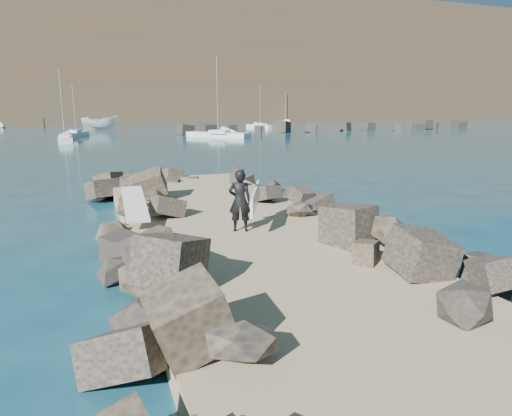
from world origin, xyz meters
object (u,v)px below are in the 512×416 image
Objects in this scene: surfer_with_board at (242,200)px; sailboat_f at (286,122)px; radome at (373,4)px; surfboard_resting at (135,207)px; boat_imported at (100,123)px.

sailboat_f reaches higher than surfer_with_board.
radome is 104.19m from sailboat_f.
sailboat_f is (43.26, 87.09, -0.69)m from surfboard_resting.
radome is (110.08, 154.11, 42.89)m from surfboard_resting.
surfer_with_board is (2.70, -2.11, 0.43)m from surfboard_resting.
radome is at bearing 45.08° from sailboat_f.
sailboat_f is (-66.82, -67.02, -43.59)m from radome.
surfer_with_board is at bearing -124.50° from radome.
radome is 2.80× the size of sailboat_f.
radome is at bearing 55.50° from surfer_with_board.
boat_imported is 71.43m from surfer_with_board.
sailboat_f is at bearing -134.92° from radome.
boat_imported is 0.84× the size of sailboat_f.
radome is at bearing -39.86° from boat_imported.
radome is (109.11, 84.80, 42.74)m from boat_imported.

